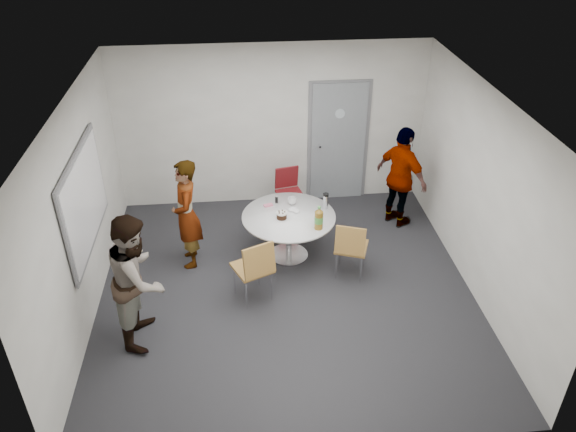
{
  "coord_description": "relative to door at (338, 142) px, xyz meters",
  "views": [
    {
      "loc": [
        -0.56,
        -5.94,
        4.92
      ],
      "look_at": [
        0.05,
        0.25,
        1.04
      ],
      "focal_mm": 35.0,
      "sensor_mm": 36.0,
      "label": 1
    }
  ],
  "objects": [
    {
      "name": "ceiling",
      "position": [
        -1.1,
        -2.48,
        1.67
      ],
      "size": [
        5.0,
        5.0,
        0.0
      ],
      "primitive_type": "plane",
      "rotation": [
        3.14,
        0.0,
        0.0
      ],
      "color": "silver",
      "rests_on": "wall_back"
    },
    {
      "name": "door",
      "position": [
        0.0,
        0.0,
        0.0
      ],
      "size": [
        1.02,
        0.17,
        2.12
      ],
      "color": "gray",
      "rests_on": "wall_back"
    },
    {
      "name": "chair_near_right",
      "position": [
        -0.2,
        -2.28,
        -0.48
      ],
      "size": [
        0.54,
        0.57,
        0.89
      ],
      "rotation": [
        0.0,
        0.0,
        -0.34
      ],
      "color": "brown",
      "rests_on": "floor"
    },
    {
      "name": "chair_far",
      "position": [
        -0.88,
        -0.54,
        -0.52
      ],
      "size": [
        0.47,
        0.5,
        0.84
      ],
      "rotation": [
        0.0,
        0.0,
        3.35
      ],
      "color": "maroon",
      "rests_on": "floor"
    },
    {
      "name": "chair_near_left",
      "position": [
        -1.52,
        -2.66,
        -0.45
      ],
      "size": [
        0.6,
        0.63,
        0.95
      ],
      "rotation": [
        0.0,
        0.0,
        0.42
      ],
      "color": "brown",
      "rests_on": "floor"
    },
    {
      "name": "whiteboard",
      "position": [
        -3.56,
        -2.28,
        0.42
      ],
      "size": [
        0.04,
        1.9,
        1.25
      ],
      "color": "slate",
      "rests_on": "wall_left"
    },
    {
      "name": "wall_right",
      "position": [
        1.4,
        -2.48,
        0.32
      ],
      "size": [
        0.0,
        5.0,
        5.0
      ],
      "primitive_type": "plane",
      "rotation": [
        1.57,
        0.0,
        -1.57
      ],
      "color": "beige",
      "rests_on": "floor"
    },
    {
      "name": "wall_left",
      "position": [
        -3.6,
        -2.48,
        0.32
      ],
      "size": [
        0.0,
        5.0,
        5.0
      ],
      "primitive_type": "plane",
      "rotation": [
        1.57,
        0.0,
        1.57
      ],
      "color": "beige",
      "rests_on": "floor"
    },
    {
      "name": "wall_front",
      "position": [
        -1.1,
        -4.98,
        0.32
      ],
      "size": [
        5.0,
        0.0,
        5.0
      ],
      "primitive_type": "plane",
      "rotation": [
        -1.57,
        0.0,
        0.0
      ],
      "color": "beige",
      "rests_on": "floor"
    },
    {
      "name": "person_main",
      "position": [
        -2.42,
        -1.7,
        -0.22
      ],
      "size": [
        0.45,
        0.63,
        1.62
      ],
      "primitive_type": "imported",
      "rotation": [
        0.0,
        0.0,
        -1.47
      ],
      "color": "#A5C6EA",
      "rests_on": "floor"
    },
    {
      "name": "table",
      "position": [
        -0.95,
        -1.7,
        -0.41
      ],
      "size": [
        1.34,
        1.34,
        1.05
      ],
      "color": "white",
      "rests_on": "floor"
    },
    {
      "name": "person_right",
      "position": [
        0.84,
        -0.96,
        -0.2
      ],
      "size": [
        0.86,
        1.03,
        1.65
      ],
      "primitive_type": "imported",
      "rotation": [
        0.0,
        0.0,
        2.14
      ],
      "color": "black",
      "rests_on": "floor"
    },
    {
      "name": "floor",
      "position": [
        -1.1,
        -2.48,
        -1.03
      ],
      "size": [
        5.0,
        5.0,
        0.0
      ],
      "primitive_type": "plane",
      "color": "black",
      "rests_on": "ground"
    },
    {
      "name": "wall_back",
      "position": [
        -1.1,
        0.02,
        0.32
      ],
      "size": [
        5.0,
        0.0,
        5.0
      ],
      "primitive_type": "plane",
      "rotation": [
        1.57,
        0.0,
        0.0
      ],
      "color": "beige",
      "rests_on": "floor"
    },
    {
      "name": "person_left",
      "position": [
        -2.9,
        -3.14,
        -0.17
      ],
      "size": [
        0.7,
        0.87,
        1.7
      ],
      "primitive_type": "imported",
      "rotation": [
        0.0,
        0.0,
        1.5
      ],
      "color": "white",
      "rests_on": "floor"
    }
  ]
}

